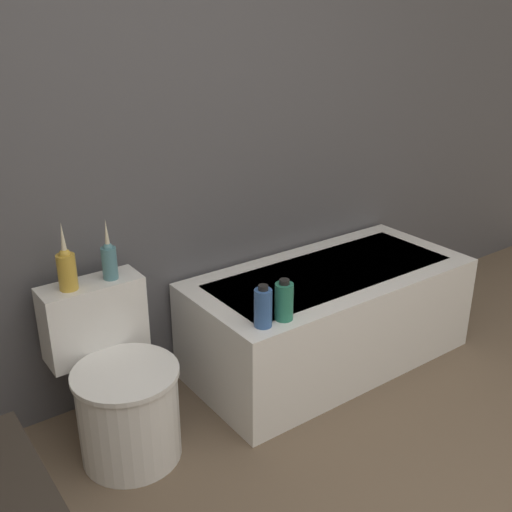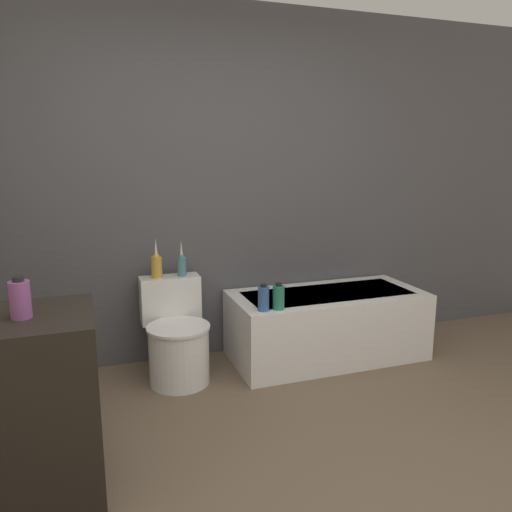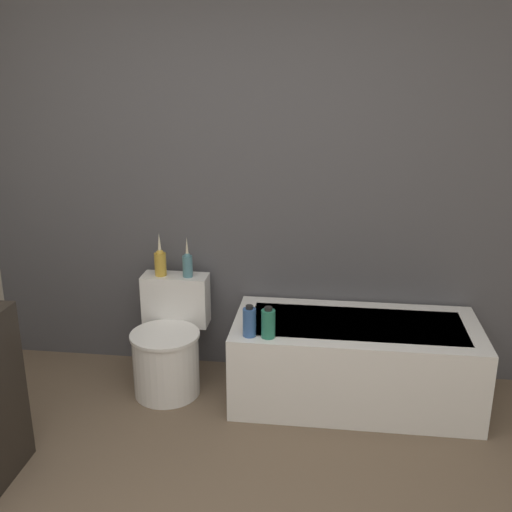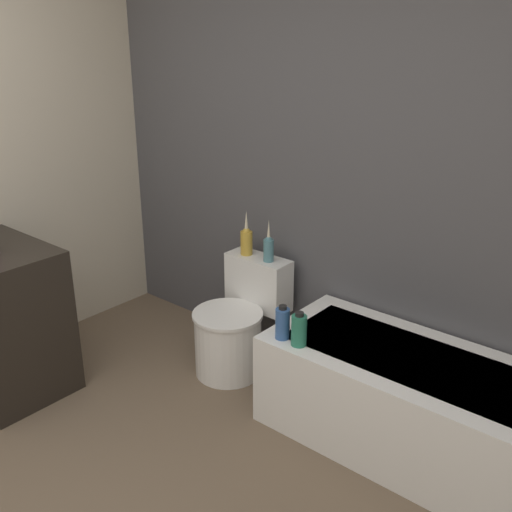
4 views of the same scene
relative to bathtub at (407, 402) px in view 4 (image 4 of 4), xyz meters
The scene contains 8 objects.
wall_back_tiled 1.36m from the bathtub, 153.33° to the left, with size 6.40×0.06×2.60m.
bathtub is the anchor object (origin of this frame).
toilet 1.15m from the bathtub, behind, with size 0.43×0.59×0.68m.
vanity_counter 2.30m from the bathtub, 153.70° to the right, with size 0.72×0.54×0.87m.
vase_gold 1.36m from the bathtub, behind, with size 0.08×0.08×0.28m.
vase_silver 1.20m from the bathtub, 169.22° to the left, with size 0.06×0.06×0.26m.
shampoo_bottle_tall 0.74m from the bathtub, 157.78° to the right, with size 0.07×0.07×0.18m.
shampoo_bottle_short 0.65m from the bathtub, 153.36° to the right, with size 0.08×0.08×0.18m.
Camera 4 is at (1.82, -0.65, 2.03)m, focal length 42.00 mm.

